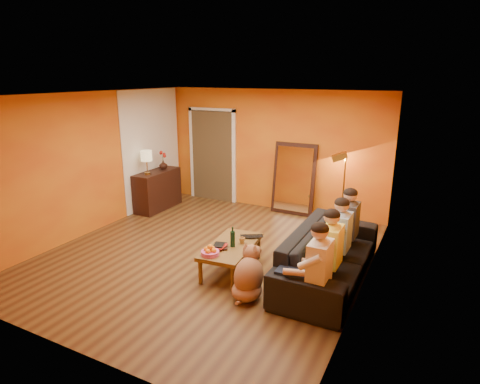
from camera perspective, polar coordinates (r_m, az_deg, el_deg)
The scene contains 27 objects.
room_shell at distance 6.67m, azimuth -3.19°, elevation 2.58°, with size 5.00×5.50×2.60m.
white_accent at distance 9.18m, azimuth -12.39°, elevation 6.04°, with size 0.02×1.90×2.58m, color white.
doorway_recess at distance 9.54m, azimuth -3.56°, elevation 5.25°, with size 1.06×0.30×2.10m, color #3F2D19.
door_jamb_left at distance 9.74m, azimuth -6.83°, elevation 5.39°, with size 0.08×0.06×2.20m, color white.
door_jamb_right at distance 9.16m, azimuth -0.86°, elevation 4.81°, with size 0.08×0.06×2.20m, color white.
door_header at distance 9.29m, azimuth -4.06°, elevation 11.61°, with size 1.22×0.06×0.08m, color white.
mirror_frame at distance 8.58m, azimuth 7.68°, elevation 1.87°, with size 0.92×0.06×1.52m, color black.
mirror_glass at distance 8.54m, azimuth 7.59°, elevation 1.81°, with size 0.78×0.02×1.36m, color white.
sideboard at distance 9.07m, azimuth -11.64°, elevation 0.29°, with size 0.44×1.18×0.85m, color black.
table_lamp at distance 8.69m, azimuth -13.12°, elevation 4.11°, with size 0.24×0.24×0.51m, color beige, non-canonical shape.
sofa at distance 6.05m, azimuth 12.55°, elevation -8.69°, with size 0.99×2.52×0.74m, color black.
coffee_table at distance 6.19m, azimuth -1.23°, elevation -9.28°, with size 0.62×1.22×0.42m, color brown, non-canonical shape.
floor_lamp at distance 8.04m, azimuth 14.49°, elevation 0.20°, with size 0.30×0.24×1.44m, color #AE8433, non-canonical shape.
dog at distance 5.42m, azimuth 1.27°, elevation -11.37°, with size 0.40×0.62×0.73m, color #A36A49, non-canonical shape.
person_far_left at distance 5.04m, azimuth 11.18°, elevation -10.86°, with size 0.70×0.44×1.22m, color silver, non-canonical shape.
person_mid_left at distance 5.52m, azimuth 12.80°, elevation -8.45°, with size 0.70×0.44×1.22m, color #FFF554, non-canonical shape.
person_mid_right at distance 6.01m, azimuth 14.14°, elevation -6.42°, with size 0.70×0.44×1.22m, color #9ABEEE, non-canonical shape.
person_far_right at distance 6.52m, azimuth 15.26°, elevation -4.70°, with size 0.70×0.44×1.22m, color #38393E, non-canonical shape.
fruit_bowl at distance 5.76m, azimuth -4.28°, elevation -8.19°, with size 0.26×0.26×0.16m, color #D74C96, non-canonical shape.
wine_bottle at distance 5.98m, azimuth -1.06°, elevation -6.40°, with size 0.07×0.07×0.31m, color black.
tumbler at distance 6.13m, azimuth 0.28°, elevation -6.91°, with size 0.10×0.10×0.09m, color #B27F3F.
laptop at distance 6.31m, azimuth 1.72°, elevation -6.53°, with size 0.36×0.23×0.03m, color black.
book_lower at distance 6.02m, azimuth -3.68°, elevation -7.75°, with size 0.20×0.26×0.02m, color black.
book_mid at distance 6.01m, azimuth -3.55°, elevation -7.55°, with size 0.17×0.23×0.02m, color #AA1B13.
book_upper at distance 5.99m, azimuth -3.74°, elevation -7.44°, with size 0.15×0.20×0.02m, color black.
vase at distance 9.14m, azimuth -10.86°, elevation 3.82°, with size 0.18×0.18×0.19m, color black.
flowers at distance 9.09m, azimuth -10.94°, elevation 5.26°, with size 0.17×0.17×0.42m, color #AA1B13, non-canonical shape.
Camera 1 is at (3.27, -5.22, 2.89)m, focal length 30.00 mm.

